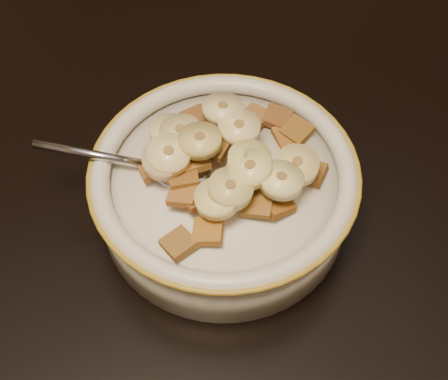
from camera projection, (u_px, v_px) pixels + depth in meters
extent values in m
cube|color=black|center=(104.00, 320.00, 0.47)|extent=(1.44, 0.97, 0.04)
cube|color=black|center=(135.00, 40.00, 0.98)|extent=(0.53, 0.53, 1.02)
cylinder|color=silver|center=(224.00, 195.00, 0.48)|extent=(0.19, 0.19, 0.05)
cylinder|color=white|center=(224.00, 178.00, 0.46)|extent=(0.16, 0.16, 0.00)
ellipsoid|color=#999CB4|center=(183.00, 171.00, 0.46)|extent=(0.05, 0.05, 0.01)
cube|color=brown|center=(239.00, 178.00, 0.44)|extent=(0.03, 0.03, 0.01)
cube|color=#995521|center=(175.00, 170.00, 0.44)|extent=(0.03, 0.03, 0.01)
cube|color=brown|center=(249.00, 162.00, 0.44)|extent=(0.03, 0.03, 0.01)
cube|color=brown|center=(231.00, 122.00, 0.48)|extent=(0.03, 0.03, 0.01)
cube|color=#9B5620|center=(183.00, 194.00, 0.43)|extent=(0.03, 0.03, 0.01)
cube|color=brown|center=(258.00, 203.00, 0.43)|extent=(0.03, 0.03, 0.01)
cube|color=brown|center=(194.00, 196.00, 0.43)|extent=(0.03, 0.03, 0.01)
cube|color=olive|center=(194.00, 161.00, 0.45)|extent=(0.02, 0.02, 0.01)
cube|color=brown|center=(277.00, 117.00, 0.49)|extent=(0.03, 0.03, 0.01)
cube|color=brown|center=(277.00, 204.00, 0.44)|extent=(0.03, 0.03, 0.01)
cube|color=brown|center=(184.00, 177.00, 0.44)|extent=(0.02, 0.02, 0.01)
cube|color=#99621E|center=(208.00, 231.00, 0.42)|extent=(0.03, 0.03, 0.01)
cube|color=brown|center=(297.00, 131.00, 0.48)|extent=(0.03, 0.03, 0.01)
cube|color=brown|center=(270.00, 190.00, 0.44)|extent=(0.03, 0.03, 0.01)
cube|color=brown|center=(214.00, 147.00, 0.45)|extent=(0.03, 0.03, 0.01)
cube|color=brown|center=(197.00, 119.00, 0.48)|extent=(0.03, 0.03, 0.01)
cube|color=brown|center=(311.00, 173.00, 0.46)|extent=(0.03, 0.03, 0.01)
cube|color=brown|center=(288.00, 136.00, 0.48)|extent=(0.02, 0.02, 0.01)
cube|color=brown|center=(153.00, 168.00, 0.45)|extent=(0.02, 0.02, 0.01)
cube|color=brown|center=(212.00, 139.00, 0.46)|extent=(0.03, 0.03, 0.01)
cube|color=#976032|center=(256.00, 116.00, 0.49)|extent=(0.03, 0.03, 0.01)
cube|color=brown|center=(179.00, 243.00, 0.42)|extent=(0.03, 0.03, 0.01)
cylinder|color=#FBE181|center=(217.00, 198.00, 0.42)|extent=(0.04, 0.04, 0.01)
cylinder|color=#D9CE68|center=(200.00, 141.00, 0.44)|extent=(0.04, 0.04, 0.01)
cylinder|color=#F1E598|center=(223.00, 109.00, 0.46)|extent=(0.04, 0.04, 0.01)
cylinder|color=#F4CF81|center=(239.00, 128.00, 0.45)|extent=(0.03, 0.03, 0.01)
cylinder|color=#DBBF7F|center=(231.00, 189.00, 0.42)|extent=(0.04, 0.04, 0.01)
cylinder|color=#EAD77E|center=(297.00, 165.00, 0.44)|extent=(0.04, 0.04, 0.01)
cylinder|color=beige|center=(171.00, 132.00, 0.46)|extent=(0.04, 0.04, 0.01)
cylinder|color=#FFF17E|center=(250.00, 169.00, 0.43)|extent=(0.04, 0.04, 0.02)
cylinder|color=beige|center=(169.00, 155.00, 0.44)|extent=(0.04, 0.04, 0.01)
cylinder|color=beige|center=(180.00, 133.00, 0.46)|extent=(0.04, 0.04, 0.01)
cylinder|color=beige|center=(164.00, 159.00, 0.44)|extent=(0.04, 0.04, 0.01)
cylinder|color=#FFEAA8|center=(281.00, 180.00, 0.43)|extent=(0.03, 0.03, 0.02)
cylinder|color=#DBCE74|center=(250.00, 161.00, 0.43)|extent=(0.04, 0.04, 0.01)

